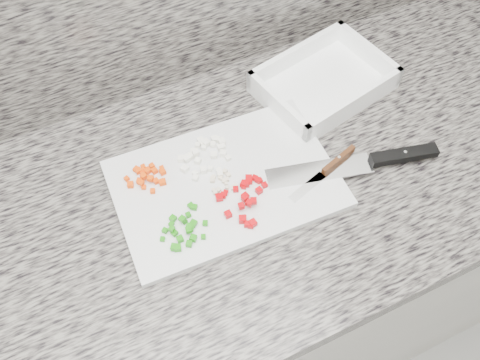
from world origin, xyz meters
The scene contains 11 objects.
cabinet centered at (0.00, 1.44, 0.43)m, with size 3.92×0.62×0.86m, color white.
countertop centered at (0.00, 1.44, 0.88)m, with size 3.96×0.64×0.04m, color slate.
cutting_board centered at (0.11, 1.45, 0.91)m, with size 0.40×0.27×0.01m, color silver.
carrot_pile centered at (-0.01, 1.52, 0.92)m, with size 0.08×0.07×0.02m.
onion_pile centered at (0.10, 1.52, 0.92)m, with size 0.10×0.10×0.02m.
green_pepper_pile centered at (0.01, 1.38, 0.92)m, with size 0.09×0.08×0.02m.
red_pepper_pile centered at (0.13, 1.39, 0.92)m, with size 0.10×0.10×0.02m.
garlic_pile centered at (0.11, 1.45, 0.92)m, with size 0.05×0.05×0.01m.
chef_knife centered at (0.39, 1.36, 0.92)m, with size 0.33×0.12×0.02m.
paring_knife centered at (0.30, 1.39, 0.92)m, with size 0.16×0.06×0.02m.
tray centered at (0.40, 1.58, 0.92)m, with size 0.29×0.24×0.05m.
Camera 1 is at (-0.09, 0.95, 1.73)m, focal length 40.00 mm.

